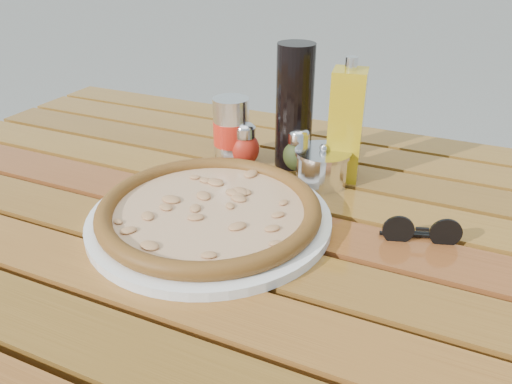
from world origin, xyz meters
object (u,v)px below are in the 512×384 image
at_px(oregano_shaker, 298,150).
at_px(parmesan_tin, 322,166).
at_px(dark_bottle, 294,107).
at_px(sunglasses, 421,232).
at_px(pizza, 209,209).
at_px(table, 251,255).
at_px(pepper_shaker, 245,144).
at_px(soda_can, 231,131).
at_px(olive_oil_cruet, 346,125).
at_px(plate, 210,218).

xyz_separation_m(oregano_shaker, parmesan_tin, (0.06, -0.03, -0.01)).
relative_size(dark_bottle, sunglasses, 2.02).
bearing_deg(dark_bottle, oregano_shaker, -49.43).
distance_m(pizza, oregano_shaker, 0.23).
xyz_separation_m(table, pepper_shaker, (-0.09, 0.17, 0.11)).
distance_m(table, dark_bottle, 0.27).
bearing_deg(soda_can, olive_oil_cruet, 4.08).
xyz_separation_m(table, olive_oil_cruet, (0.09, 0.19, 0.17)).
bearing_deg(plate, pizza, -90.00).
distance_m(plate, oregano_shaker, 0.24).
bearing_deg(parmesan_tin, plate, -119.43).
bearing_deg(oregano_shaker, table, -92.94).
distance_m(pizza, soda_can, 0.23).
bearing_deg(soda_can, plate, -71.58).
distance_m(pizza, sunglasses, 0.30).
bearing_deg(sunglasses, soda_can, 141.84).
bearing_deg(pizza, table, 44.37).
relative_size(table, olive_oil_cruet, 6.67).
bearing_deg(dark_bottle, pizza, -98.81).
distance_m(olive_oil_cruet, parmesan_tin, 0.08).
relative_size(oregano_shaker, olive_oil_cruet, 0.39).
xyz_separation_m(table, pizza, (-0.05, -0.04, 0.10)).
height_order(pizza, olive_oil_cruet, olive_oil_cruet).
relative_size(pizza, pepper_shaker, 5.03).
distance_m(oregano_shaker, olive_oil_cruet, 0.10).
height_order(pizza, sunglasses, sunglasses).
distance_m(olive_oil_cruet, sunglasses, 0.23).
height_order(olive_oil_cruet, sunglasses, olive_oil_cruet).
height_order(soda_can, olive_oil_cruet, olive_oil_cruet).
bearing_deg(oregano_shaker, soda_can, -175.46).
bearing_deg(sunglasses, oregano_shaker, 130.56).
relative_size(pepper_shaker, olive_oil_cruet, 0.39).
bearing_deg(soda_can, oregano_shaker, 4.54).
height_order(parmesan_tin, sunglasses, parmesan_tin).
bearing_deg(parmesan_tin, table, -113.17).
bearing_deg(pepper_shaker, table, -61.90).
distance_m(dark_bottle, sunglasses, 0.32).
xyz_separation_m(pizza, olive_oil_cruet, (0.14, 0.23, 0.07)).
xyz_separation_m(pepper_shaker, soda_can, (-0.03, 0.01, 0.02)).
bearing_deg(table, plate, -135.63).
bearing_deg(parmesan_tin, sunglasses, -33.22).
bearing_deg(table, oregano_shaker, 87.06).
bearing_deg(plate, parmesan_tin, 60.57).
bearing_deg(oregano_shaker, pepper_shaker, -170.92).
relative_size(plate, sunglasses, 3.30).
height_order(pepper_shaker, dark_bottle, dark_bottle).
bearing_deg(pizza, olive_oil_cruet, 59.44).
height_order(plate, olive_oil_cruet, olive_oil_cruet).
relative_size(plate, oregano_shaker, 4.39).
relative_size(dark_bottle, olive_oil_cruet, 1.05).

